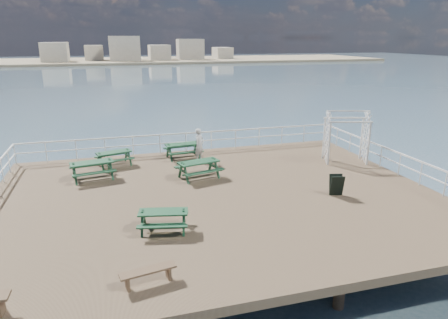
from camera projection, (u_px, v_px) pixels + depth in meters
ground at (217, 198)px, 16.55m from camera, size 18.00×14.00×0.30m
sea_backdrop at (154, 57)px, 143.23m from camera, size 300.00×300.00×9.20m
railing at (201, 157)px, 18.59m from camera, size 17.77×13.76×1.10m
picnic_table_a at (92, 167)px, 18.17m from camera, size 2.13×1.83×0.92m
picnic_table_b at (114, 155)px, 20.10m from camera, size 2.01×1.78×0.83m
picnic_table_c at (183, 147)px, 21.38m from camera, size 2.01×1.68×0.91m
picnic_table_d at (163, 216)px, 13.30m from camera, size 1.87×1.63×0.79m
picnic_table_e at (199, 166)px, 18.31m from camera, size 2.17×1.91×0.91m
flat_bench_far at (148, 273)px, 10.43m from camera, size 1.52×0.62×0.42m
trellis_arbor at (346, 139)px, 20.57m from camera, size 2.41×1.72×2.70m
sandwich_board at (336, 185)px, 16.31m from camera, size 0.62×0.52×0.89m
person at (199, 145)px, 20.78m from camera, size 0.75×0.72×1.73m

